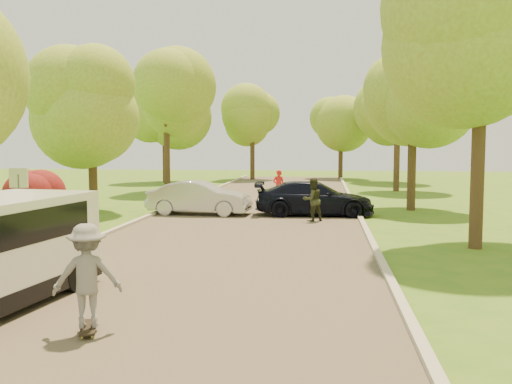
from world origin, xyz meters
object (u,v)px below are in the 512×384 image
at_px(person_olive, 313,200).
at_px(person_striped, 279,186).
at_px(silver_sedan, 199,198).
at_px(street_sign, 19,190).
at_px(dark_sedan, 314,198).
at_px(skateboarder, 87,275).
at_px(longboard, 88,327).

bearing_deg(person_olive, person_striped, -107.29).
bearing_deg(person_striped, silver_sedan, 57.45).
relative_size(street_sign, dark_sedan, 0.46).
bearing_deg(silver_sedan, person_striped, -24.05).
bearing_deg(silver_sedan, dark_sedan, -83.49).
relative_size(dark_sedan, skateboarder, 3.00).
relative_size(longboard, person_striped, 0.53).
xyz_separation_m(silver_sedan, person_striped, (2.78, 5.35, 0.11)).
distance_m(person_striped, person_olive, 7.11).
bearing_deg(silver_sedan, skateboarder, -170.80).
distance_m(silver_sedan, skateboarder, 14.44).
bearing_deg(person_olive, street_sign, 4.19).
xyz_separation_m(street_sign, person_striped, (6.28, 12.76, -0.77)).
relative_size(silver_sedan, longboard, 4.95).
bearing_deg(longboard, street_sign, -73.83).
distance_m(silver_sedan, longboard, 14.45).
height_order(skateboarder, person_striped, skateboarder).
bearing_deg(person_striped, dark_sedan, 104.53).
xyz_separation_m(street_sign, skateboarder, (4.97, -6.96, -0.68)).
height_order(silver_sedan, person_olive, person_olive).
height_order(longboard, person_olive, person_olive).
height_order(silver_sedan, dark_sedan, dark_sedan).
bearing_deg(street_sign, person_olive, 36.09).
relative_size(street_sign, longboard, 2.62).
distance_m(skateboarder, person_striped, 19.76).
height_order(street_sign, person_olive, street_sign).
distance_m(dark_sedan, person_striped, 5.42).
xyz_separation_m(person_striped, person_olive, (1.79, -6.88, 0.01)).
xyz_separation_m(silver_sedan, longboard, (1.47, -14.36, -0.59)).
bearing_deg(silver_sedan, longboard, -170.80).
distance_m(street_sign, person_olive, 10.01).
xyz_separation_m(street_sign, longboard, (4.97, -6.96, -1.48)).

